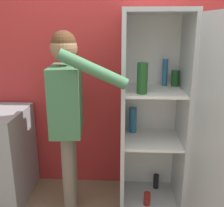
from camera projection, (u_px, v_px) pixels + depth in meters
wall_back at (121, 69)px, 2.66m from camera, size 7.00×0.06×2.55m
refrigerator at (164, 117)px, 2.34m from camera, size 0.76×1.14×1.83m
person at (68, 104)px, 2.25m from camera, size 0.68×0.59×1.67m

